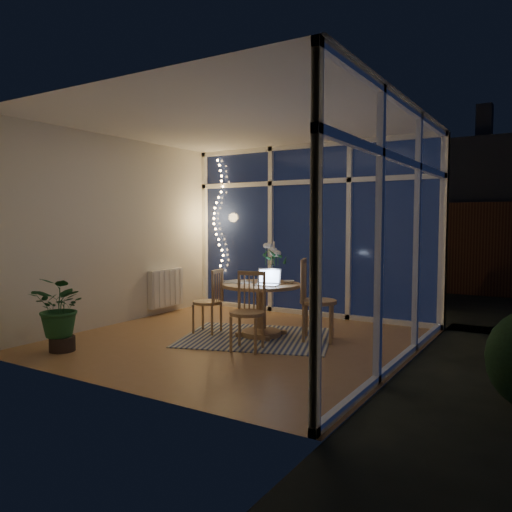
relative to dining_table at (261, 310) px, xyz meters
name	(u,v)px	position (x,y,z in m)	size (l,w,h in m)	color
floor	(237,341)	(-0.12, -0.35, -0.33)	(4.00, 4.00, 0.00)	#9A6F43
ceiling	(237,121)	(-0.12, -0.35, 2.27)	(4.00, 4.00, 0.00)	silver
wall_back	(310,230)	(-0.12, 1.65, 0.97)	(4.00, 0.04, 2.60)	silver
wall_front	(105,237)	(-0.12, -2.35, 0.97)	(4.00, 0.04, 2.60)	silver
wall_left	(118,231)	(-2.12, -0.35, 0.97)	(0.04, 4.00, 2.60)	silver
wall_right	(407,235)	(1.88, -0.35, 0.97)	(0.04, 4.00, 2.60)	silver
window_wall_back	(309,230)	(-0.12, 1.61, 0.97)	(4.00, 0.10, 2.60)	white
window_wall_right	(403,235)	(1.84, -0.35, 0.97)	(0.10, 4.00, 2.60)	white
radiator	(166,288)	(-2.06, 0.55, 0.07)	(0.10, 0.70, 0.58)	white
fairy_lights	(218,216)	(-1.77, 1.53, 1.19)	(0.24, 0.10, 1.85)	#FFBB66
garden_patio	(397,296)	(0.38, 4.65, -0.39)	(12.00, 6.00, 0.10)	black
garden_fence	(381,246)	(-0.12, 5.15, 0.57)	(11.00, 0.08, 1.80)	#321812
neighbour_roof	(429,192)	(0.18, 8.15, 1.87)	(7.00, 3.00, 2.20)	#34373E
garden_shrubs	(303,274)	(-0.92, 3.05, 0.12)	(0.90, 0.90, 0.90)	black
rug	(257,337)	(0.00, -0.10, -0.33)	(1.78, 1.43, 0.01)	beige
dining_table	(261,310)	(0.00, 0.00, 0.00)	(0.97, 0.97, 0.66)	#AC7A4E
chair_left	(207,301)	(-0.69, -0.20, 0.09)	(0.39, 0.39, 0.84)	#AC7A4E
chair_right	(318,299)	(0.70, 0.16, 0.17)	(0.46, 0.46, 1.00)	#AC7A4E
chair_front	(247,311)	(0.23, -0.68, 0.11)	(0.41, 0.41, 0.89)	#AC7A4E
laptop	(267,277)	(0.15, -0.12, 0.44)	(0.29, 0.26, 0.21)	silver
flower_vase	(272,273)	(0.02, 0.24, 0.44)	(0.20, 0.20, 0.21)	silver
bowl	(289,282)	(0.27, 0.22, 0.35)	(0.15, 0.15, 0.04)	white
newspapers	(240,282)	(-0.29, -0.04, 0.34)	(0.34, 0.26, 0.01)	silver
phone	(266,285)	(0.13, -0.11, 0.34)	(0.10, 0.05, 0.01)	black
potted_plant	(62,317)	(-1.51, -1.77, 0.05)	(0.54, 0.47, 0.76)	#1B4C26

